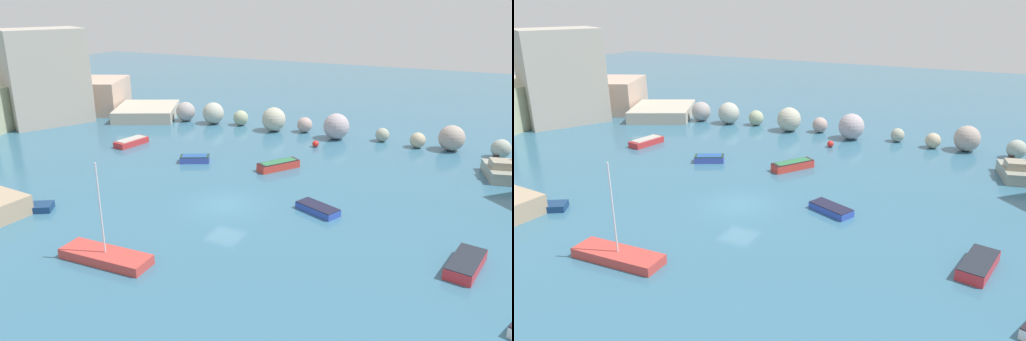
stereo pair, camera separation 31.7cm
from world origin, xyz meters
TOP-DOWN VIEW (x-y plane):
  - cove_water at (0.00, 0.00)m, footprint 160.00×160.00m
  - cliff_headland_left at (-32.67, 14.14)m, footprint 24.50×21.43m
  - rock_breakwater at (-0.62, 20.75)m, footprint 39.71×3.49m
  - channel_buoy at (1.04, 16.65)m, footprint 0.66×0.66m
  - moored_boat_0 at (-7.25, 7.36)m, footprint 2.92×2.33m
  - moored_boat_1 at (-15.98, 9.15)m, footprint 1.89×3.68m
  - moored_boat_2 at (-11.79, -6.82)m, footprint 3.24×2.73m
  - moored_boat_3 at (16.26, -1.93)m, footprint 2.09×3.79m
  - moored_boat_4 at (0.37, 8.89)m, footprint 3.04×3.80m
  - moored_boat_5 at (-2.19, -9.86)m, footprint 5.50×1.92m
  - moored_boat_7 at (6.43, 1.76)m, footprint 3.38×2.41m
  - moored_boat_8 at (17.75, 14.99)m, footprint 3.09×4.53m

SIDE VIEW (x-z plane):
  - cove_water at x=0.00m, z-range 0.00..0.00m
  - moored_boat_2 at x=-11.79m, z-range 0.00..0.48m
  - moored_boat_7 at x=6.43m, z-range 0.00..0.51m
  - moored_boat_5 at x=-2.19m, z-range -2.64..3.26m
  - moored_boat_1 at x=-15.98m, z-range -0.01..0.66m
  - moored_boat_0 at x=-7.25m, z-range 0.01..0.64m
  - channel_buoy at x=1.04m, z-range 0.00..0.66m
  - moored_boat_3 at x=16.26m, z-range 0.00..0.68m
  - moored_boat_4 at x=0.37m, z-range 0.01..0.74m
  - moored_boat_8 at x=17.75m, z-range -0.17..1.38m
  - rock_breakwater at x=-0.62m, z-range -0.19..2.53m
  - cliff_headland_left at x=-32.67m, z-range -2.28..8.57m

